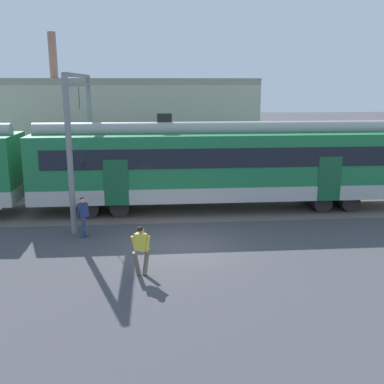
% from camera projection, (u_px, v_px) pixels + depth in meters
% --- Properties ---
extents(ground_plane, '(160.00, 160.00, 0.00)m').
position_uv_depth(ground_plane, '(181.00, 248.00, 17.10)').
color(ground_plane, '#424247').
extents(pedestrian_navy, '(0.50, 0.71, 1.67)m').
position_uv_depth(pedestrian_navy, '(83.00, 213.00, 18.12)').
color(pedestrian_navy, navy).
rests_on(pedestrian_navy, ground).
extents(pedestrian_yellow, '(0.67, 0.51, 1.67)m').
position_uv_depth(pedestrian_yellow, '(141.00, 247.00, 14.48)').
color(pedestrian_yellow, '#6B6051').
rests_on(pedestrian_yellow, ground).
extents(catenary_gantry, '(0.24, 6.64, 6.53)m').
position_uv_depth(catenary_gantry, '(81.00, 123.00, 20.90)').
color(catenary_gantry, gray).
rests_on(catenary_gantry, ground).
extents(background_building, '(15.87, 5.00, 9.20)m').
position_uv_depth(background_building, '(132.00, 129.00, 29.43)').
color(background_building, '#B2A899').
rests_on(background_building, ground).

